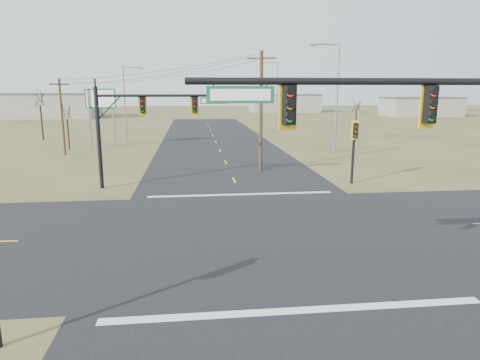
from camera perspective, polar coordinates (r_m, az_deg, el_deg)
The scene contains 20 objects.
ground at distance 20.65m, azimuth 2.55°, elevation -6.99°, with size 320.00×320.00×0.00m, color olive.
road_ew at distance 20.65m, azimuth 2.55°, elevation -6.96°, with size 160.00×14.00×0.02m, color black.
road_ns at distance 20.65m, azimuth 2.55°, elevation -6.95°, with size 14.00×160.00×0.02m, color black.
stop_bar_near at distance 13.90m, azimuth 7.59°, elevation -16.86°, with size 12.00×0.40×0.01m, color silver.
stop_bar_far at distance 27.78m, azimuth 0.14°, elevation -1.93°, with size 12.00×0.40×0.01m, color silver.
mast_arm_near at distance 13.43m, azimuth 25.15°, elevation 5.51°, with size 10.90×0.56×7.52m.
mast_arm_far at distance 30.00m, azimuth -12.79°, elevation 8.42°, with size 8.84×0.48×6.90m.
pedestal_signal_ne at distance 31.55m, azimuth 15.04°, elevation 5.41°, with size 0.64×0.56×4.58m.
utility_pole_near at distance 35.51m, azimuth 2.82°, elevation 9.31°, with size 2.24×1.04×9.75m.
utility_pole_far at distance 47.78m, azimuth -22.65°, elevation 7.97°, with size 1.82×0.81×7.81m.
highway_sign at distance 53.09m, azimuth -18.07°, elevation 9.29°, with size 3.59×0.61×6.79m.
streetlight_a at distance 47.09m, azimuth 12.54°, elevation 11.38°, with size 3.19×0.33×11.45m.
streetlight_b at distance 70.47m, azimuth 4.78°, elevation 11.53°, with size 3.07×0.34×11.01m.
streetlight_c at distance 57.61m, azimuth -14.93°, elevation 10.30°, with size 2.69×0.32×9.63m.
bare_tree_a at distance 51.96m, azimuth -22.13°, elevation 8.44°, with size 2.93×2.93×5.41m.
bare_tree_b at distance 63.75m, azimuth -25.18°, elevation 9.94°, with size 3.12×3.12×7.09m.
bare_tree_c at distance 57.87m, azimuth 15.31°, elevation 9.53°, with size 2.98×2.98×5.92m.
warehouse_left at distance 115.41m, azimuth -25.43°, elevation 8.89°, with size 28.00×14.00×5.50m, color gray.
warehouse_mid at distance 132.37m, azimuth 5.89°, elevation 10.11°, with size 20.00×12.00×5.00m, color gray.
warehouse_right at distance 119.46m, azimuth 22.94°, elevation 8.93°, with size 18.00×10.00×4.50m, color gray.
Camera 1 is at (-3.10, -19.28, 6.72)m, focal length 32.00 mm.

